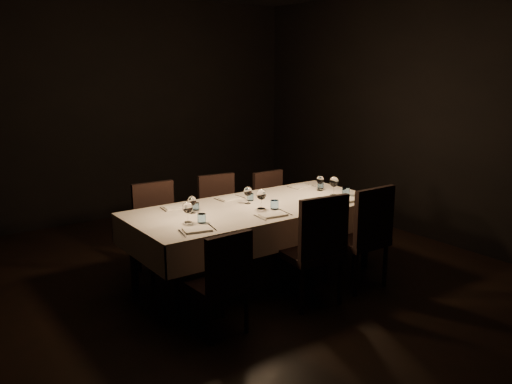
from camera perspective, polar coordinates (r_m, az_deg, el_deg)
room at (r=5.17m, az=0.00°, el=6.47°), size 5.01×6.01×3.01m
dining_table at (r=5.33m, az=0.00°, el=-2.23°), size 2.52×1.12×0.76m
chair_near_left at (r=4.30m, az=-3.55°, el=-9.01°), size 0.43×0.43×0.87m
place_setting_near_left at (r=4.69m, az=-6.57°, el=-2.60°), size 0.36×0.41×0.19m
chair_near_center at (r=4.82m, az=6.20°, el=-5.60°), size 0.54×0.54×1.03m
place_setting_near_center at (r=5.11m, az=1.26°, el=-1.15°), size 0.36×0.42×0.20m
chair_near_right at (r=5.26m, az=11.23°, el=-4.23°), size 0.49×0.49×1.01m
place_setting_near_right at (r=5.71m, az=8.91°, el=0.26°), size 0.36×0.42×0.20m
chair_far_left at (r=5.68m, az=-10.29°, el=-3.29°), size 0.47×0.47×0.93m
place_setting_far_left at (r=5.15m, az=-7.21°, el=-1.30°), size 0.31×0.39×0.16m
chair_far_center at (r=6.12m, az=-3.77°, el=-2.00°), size 0.49×0.49×0.90m
place_setting_far_center at (r=5.46m, az=-1.40°, el=-0.31°), size 0.31×0.40×0.17m
chair_far_right at (r=6.47m, az=1.77°, el=-1.27°), size 0.42×0.42×0.87m
place_setting_far_right at (r=6.03m, az=6.17°, el=0.92°), size 0.30×0.39×0.17m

